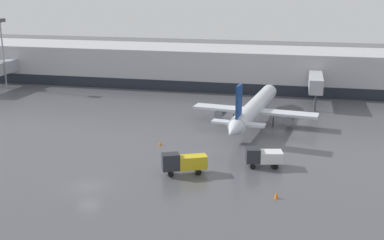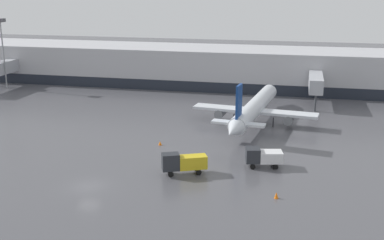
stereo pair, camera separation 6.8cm
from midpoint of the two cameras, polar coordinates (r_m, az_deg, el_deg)
ground_plane at (r=59.51m, az=-12.21°, el=-7.72°), size 320.00×320.00×0.00m
terminal_building at (r=115.20m, az=0.54°, el=6.37°), size 160.00×30.99×9.00m
parked_jet_1 at (r=83.41m, az=7.37°, el=1.40°), size 21.72×33.35×9.08m
service_truck_0 at (r=64.41m, az=8.39°, el=-4.25°), size 5.13×3.06×2.59m
service_truck_1 at (r=61.27m, az=-1.05°, el=-5.02°), size 5.87×3.77×2.85m
traffic_cone_0 at (r=55.87m, az=9.95°, el=-8.78°), size 0.49×0.49×0.74m
traffic_cone_1 at (r=72.69m, az=-3.83°, el=-2.74°), size 0.52×0.52×0.60m
apron_light_mast_1 at (r=118.18m, az=-21.72°, el=9.59°), size 1.80×1.80×15.98m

